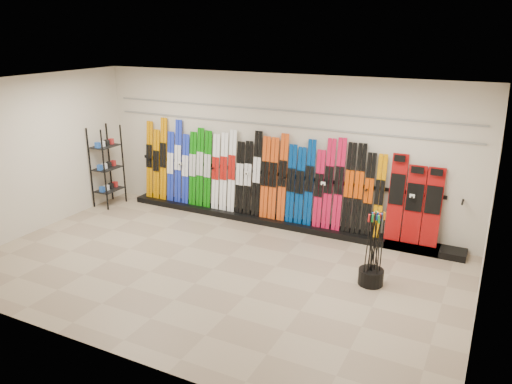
% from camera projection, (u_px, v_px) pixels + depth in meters
% --- Properties ---
extents(floor, '(8.00, 8.00, 0.00)m').
position_uv_depth(floor, '(213.00, 269.00, 8.31)').
color(floor, gray).
rests_on(floor, ground).
extents(back_wall, '(8.00, 0.00, 8.00)m').
position_uv_depth(back_wall, '(276.00, 150.00, 9.96)').
color(back_wall, beige).
rests_on(back_wall, floor).
extents(left_wall, '(0.00, 5.00, 5.00)m').
position_uv_depth(left_wall, '(32.00, 155.00, 9.53)').
color(left_wall, beige).
rests_on(left_wall, floor).
extents(right_wall, '(0.00, 5.00, 5.00)m').
position_uv_depth(right_wall, '(488.00, 226.00, 6.14)').
color(right_wall, beige).
rests_on(right_wall, floor).
extents(ceiling, '(8.00, 8.00, 0.00)m').
position_uv_depth(ceiling, '(208.00, 86.00, 7.37)').
color(ceiling, silver).
rests_on(ceiling, back_wall).
extents(ski_rack_base, '(8.00, 0.40, 0.12)m').
position_uv_depth(ski_rack_base, '(281.00, 222.00, 10.13)').
color(ski_rack_base, black).
rests_on(ski_rack_base, floor).
extents(skis, '(5.39, 0.22, 1.83)m').
position_uv_depth(skis, '(252.00, 176.00, 10.18)').
color(skis, '#CA7B00').
rests_on(skis, ski_rack_base).
extents(snowboards, '(0.93, 0.24, 1.58)m').
position_uv_depth(snowboards, '(414.00, 203.00, 8.87)').
color(snowboards, '#990C0C').
rests_on(snowboards, ski_rack_base).
extents(accessory_rack, '(0.40, 0.60, 1.79)m').
position_uv_depth(accessory_rack, '(107.00, 166.00, 11.06)').
color(accessory_rack, black).
rests_on(accessory_rack, floor).
extents(pole_bin, '(0.39, 0.39, 0.25)m').
position_uv_depth(pole_bin, '(371.00, 277.00, 7.79)').
color(pole_bin, black).
rests_on(pole_bin, floor).
extents(ski_poles, '(0.25, 0.29, 1.18)m').
position_uv_depth(ski_poles, '(374.00, 249.00, 7.61)').
color(ski_poles, black).
rests_on(ski_poles, pole_bin).
extents(slatwall_rail_0, '(7.60, 0.02, 0.03)m').
position_uv_depth(slatwall_rail_0, '(276.00, 125.00, 9.79)').
color(slatwall_rail_0, gray).
rests_on(slatwall_rail_0, back_wall).
extents(slatwall_rail_1, '(7.60, 0.02, 0.03)m').
position_uv_depth(slatwall_rail_1, '(276.00, 110.00, 9.69)').
color(slatwall_rail_1, gray).
rests_on(slatwall_rail_1, back_wall).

